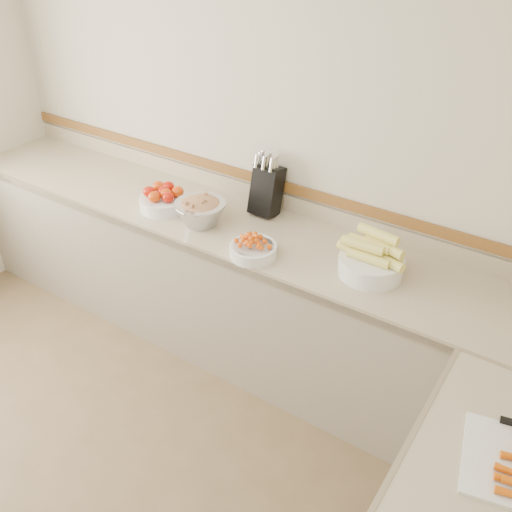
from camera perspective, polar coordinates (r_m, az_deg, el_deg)
The scene contains 7 objects.
back_wall at distance 3.30m, azimuth 1.20°, elevation 11.48°, with size 4.00×4.00×0.00m, color beige.
counter_back at distance 3.48m, azimuth -1.83°, elevation -3.24°, with size 4.00×0.65×1.08m.
knife_block at distance 3.30m, azimuth 1.08°, elevation 6.73°, with size 0.16×0.19×0.38m.
tomato_bowl at distance 3.43m, azimuth -9.26°, elevation 5.64°, with size 0.28×0.28×0.14m.
cherry_tomato_bowl at distance 2.95m, azimuth -0.29°, elevation 0.78°, with size 0.25×0.25×0.14m.
corn_bowl at distance 2.85m, azimuth 11.46°, elevation -0.38°, with size 0.36×0.32×0.24m.
rhubarb_bowl at distance 3.22m, azimuth -5.57°, elevation 4.54°, with size 0.29×0.29×0.17m.
Camera 1 is at (1.63, -0.58, 2.54)m, focal length 40.00 mm.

